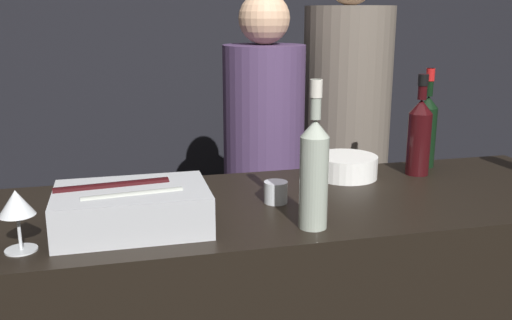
# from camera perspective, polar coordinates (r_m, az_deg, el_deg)

# --- Properties ---
(wall_back_chalkboard) EXTENTS (6.40, 0.06, 2.80)m
(wall_back_chalkboard) POSITION_cam_1_polar(r_m,az_deg,el_deg) (3.50, -7.75, 10.86)
(wall_back_chalkboard) COLOR black
(wall_back_chalkboard) RESTS_ON ground_plane
(ice_bin_with_bottles) EXTENTS (0.38, 0.26, 0.11)m
(ice_bin_with_bottles) POSITION_cam_1_polar(r_m,az_deg,el_deg) (1.48, -12.47, -4.62)
(ice_bin_with_bottles) COLOR #B7BABF
(ice_bin_with_bottles) RESTS_ON bar_counter
(bowl_white) EXTENTS (0.21, 0.21, 0.07)m
(bowl_white) POSITION_cam_1_polar(r_m,az_deg,el_deg) (1.92, 8.97, -0.57)
(bowl_white) COLOR white
(bowl_white) RESTS_ON bar_counter
(wine_glass) EXTENTS (0.08, 0.08, 0.15)m
(wine_glass) POSITION_cam_1_polar(r_m,az_deg,el_deg) (1.40, -22.84, -4.22)
(wine_glass) COLOR silver
(wine_glass) RESTS_ON bar_counter
(candle_votive) EXTENTS (0.07, 0.07, 0.06)m
(candle_votive) POSITION_cam_1_polar(r_m,az_deg,el_deg) (1.65, 1.99, -3.22)
(candle_votive) COLOR silver
(candle_votive) RESTS_ON bar_counter
(white_wine_bottle) EXTENTS (0.07, 0.07, 0.38)m
(white_wine_bottle) POSITION_cam_1_polar(r_m,az_deg,el_deg) (1.43, 5.83, -0.93)
(white_wine_bottle) COLOR #9EA899
(white_wine_bottle) RESTS_ON bar_counter
(red_wine_bottle_burgundy) EXTENTS (0.07, 0.07, 0.35)m
(red_wine_bottle_burgundy) POSITION_cam_1_polar(r_m,az_deg,el_deg) (2.10, 16.67, 3.10)
(red_wine_bottle_burgundy) COLOR black
(red_wine_bottle_burgundy) RESTS_ON bar_counter
(red_wine_bottle_black_foil) EXTENTS (0.08, 0.08, 0.34)m
(red_wine_bottle_black_foil) POSITION_cam_1_polar(r_m,az_deg,el_deg) (1.98, 16.02, 2.55)
(red_wine_bottle_black_foil) COLOR black
(red_wine_bottle_black_foil) RESTS_ON bar_counter
(person_in_hoodie) EXTENTS (0.34, 0.34, 1.70)m
(person_in_hoodie) POSITION_cam_1_polar(r_m,az_deg,el_deg) (2.47, 0.77, -1.12)
(person_in_hoodie) COLOR black
(person_in_hoodie) RESTS_ON ground_plane
(person_blond_tee) EXTENTS (0.41, 0.41, 1.86)m
(person_blond_tee) POSITION_cam_1_polar(r_m,az_deg,el_deg) (2.75, 8.89, 2.10)
(person_blond_tee) COLOR black
(person_blond_tee) RESTS_ON ground_plane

